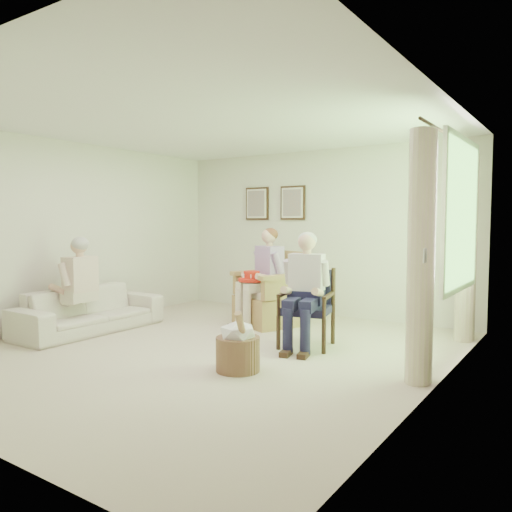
% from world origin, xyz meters
% --- Properties ---
extents(floor, '(5.50, 5.50, 0.00)m').
position_xyz_m(floor, '(0.00, 0.00, 0.00)').
color(floor, beige).
rests_on(floor, ground).
extents(back_wall, '(5.00, 0.04, 2.60)m').
position_xyz_m(back_wall, '(0.00, 2.75, 1.30)').
color(back_wall, silver).
rests_on(back_wall, ground).
extents(left_wall, '(0.04, 5.50, 2.60)m').
position_xyz_m(left_wall, '(-2.50, 0.00, 1.30)').
color(left_wall, silver).
rests_on(left_wall, ground).
extents(right_wall, '(0.04, 5.50, 2.60)m').
position_xyz_m(right_wall, '(2.50, 0.00, 1.30)').
color(right_wall, silver).
rests_on(right_wall, ground).
extents(ceiling, '(5.00, 5.50, 0.02)m').
position_xyz_m(ceiling, '(0.00, 0.00, 2.60)').
color(ceiling, white).
rests_on(ceiling, back_wall).
extents(window, '(0.13, 2.50, 1.63)m').
position_xyz_m(window, '(2.46, 1.20, 1.58)').
color(window, '#2D6B23').
rests_on(window, right_wall).
extents(curtain_left, '(0.34, 0.34, 2.30)m').
position_xyz_m(curtain_left, '(2.33, 0.22, 1.15)').
color(curtain_left, beige).
rests_on(curtain_left, ground).
extents(curtain_right, '(0.34, 0.34, 2.30)m').
position_xyz_m(curtain_right, '(2.33, 2.18, 1.15)').
color(curtain_right, beige).
rests_on(curtain_right, ground).
extents(framed_print_left, '(0.45, 0.05, 0.55)m').
position_xyz_m(framed_print_left, '(-1.15, 2.71, 1.78)').
color(framed_print_left, '#382114').
rests_on(framed_print_left, back_wall).
extents(framed_print_right, '(0.45, 0.05, 0.55)m').
position_xyz_m(framed_print_right, '(-0.45, 2.71, 1.78)').
color(framed_print_right, '#382114').
rests_on(framed_print_right, back_wall).
extents(wicker_armchair, '(0.82, 0.82, 1.05)m').
position_xyz_m(wicker_armchair, '(-0.19, 1.63, 0.33)').
color(wicker_armchair, tan).
rests_on(wicker_armchair, ground).
extents(wood_armchair, '(0.58, 0.55, 0.90)m').
position_xyz_m(wood_armchair, '(0.85, 0.87, 0.49)').
color(wood_armchair, black).
rests_on(wood_armchair, ground).
extents(sofa, '(1.99, 0.78, 0.58)m').
position_xyz_m(sofa, '(-1.95, -0.12, 0.29)').
color(sofa, silver).
rests_on(sofa, ground).
extents(person_wicker, '(0.40, 0.63, 1.36)m').
position_xyz_m(person_wicker, '(-0.19, 1.49, 0.79)').
color(person_wicker, beige).
rests_on(person_wicker, ground).
extents(person_dark, '(0.40, 0.62, 1.33)m').
position_xyz_m(person_dark, '(0.85, 0.72, 0.77)').
color(person_dark, '#1C1B3B').
rests_on(person_dark, ground).
extents(person_sofa, '(0.42, 0.62, 1.25)m').
position_xyz_m(person_sofa, '(-1.95, -0.34, 0.71)').
color(person_sofa, beige).
rests_on(person_sofa, ground).
extents(red_hat, '(0.37, 0.37, 0.14)m').
position_xyz_m(red_hat, '(-0.29, 1.30, 0.70)').
color(red_hat, red).
rests_on(red_hat, person_wicker).
extents(hatbox, '(0.48, 0.48, 0.64)m').
position_xyz_m(hatbox, '(0.75, -0.44, 0.25)').
color(hatbox, '#9E6E55').
rests_on(hatbox, ground).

